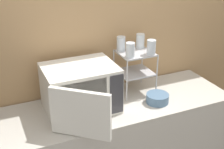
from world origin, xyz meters
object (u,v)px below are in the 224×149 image
object	(u,v)px
microwave	(80,89)
dish_rack	(135,64)
glass_back_left	(121,44)
bowl	(157,98)
glass_front_right	(151,47)
glass_front_left	(130,50)
glass_back_right	(140,41)

from	to	relation	value
microwave	dish_rack	bearing A→B (deg)	11.73
glass_back_left	bowl	size ratio (longest dim) A/B	0.65
microwave	bowl	bearing A→B (deg)	-13.27
bowl	glass_front_right	bearing A→B (deg)	84.77
microwave	glass_back_left	size ratio (longest dim) A/B	5.91
glass_back_left	dish_rack	bearing A→B (deg)	-45.04
microwave	glass_front_right	distance (m)	0.61
microwave	bowl	xyz separation A→B (m)	(0.56, -0.13, -0.13)
microwave	glass_front_left	bearing A→B (deg)	4.04
glass_front_right	bowl	xyz separation A→B (m)	(-0.01, -0.15, -0.36)
glass_front_left	bowl	size ratio (longest dim) A/B	0.65
glass_back_right	bowl	size ratio (longest dim) A/B	0.65
microwave	glass_front_left	size ratio (longest dim) A/B	5.91
glass_back_left	microwave	bearing A→B (deg)	-155.29
dish_rack	glass_front_left	world-z (taller)	glass_front_left
glass_front_left	glass_back_left	bearing A→B (deg)	89.93
glass_front_left	glass_front_right	distance (m)	0.17
microwave	dish_rack	distance (m)	0.50
glass_front_left	dish_rack	bearing A→B (deg)	40.76
glass_back_left	bowl	bearing A→B (deg)	-63.51
glass_front_right	glass_back_right	bearing A→B (deg)	91.46
glass_back_right	glass_front_right	size ratio (longest dim) A/B	1.00
glass_back_right	glass_front_right	bearing A→B (deg)	-88.54
dish_rack	bowl	xyz separation A→B (m)	(0.07, -0.23, -0.21)
microwave	glass_back_left	distance (m)	0.49
microwave	glass_front_right	bearing A→B (deg)	1.95
glass_back_right	glass_front_right	distance (m)	0.16
microwave	bowl	world-z (taller)	microwave
bowl	glass_back_right	bearing A→B (deg)	88.24
glass_front_left	glass_front_right	bearing A→B (deg)	-2.94
dish_rack	glass_back_right	xyz separation A→B (m)	(0.08, 0.08, 0.15)
dish_rack	glass_back_left	size ratio (longest dim) A/B	3.00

